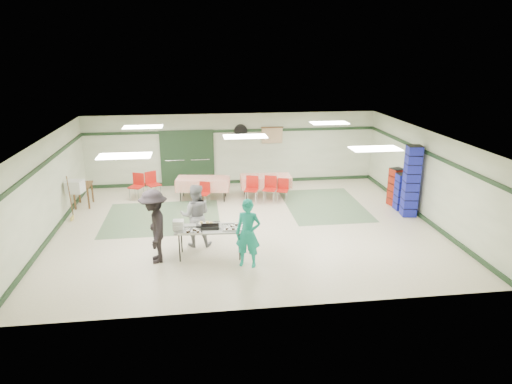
{
  "coord_description": "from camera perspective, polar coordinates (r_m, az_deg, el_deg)",
  "views": [
    {
      "loc": [
        -1.32,
        -12.52,
        5.07
      ],
      "look_at": [
        0.27,
        -0.3,
        1.14
      ],
      "focal_mm": 32.0,
      "sensor_mm": 36.0,
      "label": 1
    }
  ],
  "objects": [
    {
      "name": "trim_back",
      "position": [
        17.3,
        -2.94,
        7.63
      ],
      "size": [
        11.0,
        0.06,
        0.1
      ],
      "primitive_type": "cube",
      "color": "#1C331C",
      "rests_on": "wall_back"
    },
    {
      "name": "office_printer",
      "position": [
        15.19,
        -21.69,
        0.63
      ],
      "size": [
        0.55,
        0.51,
        0.38
      ],
      "primitive_type": "cube",
      "rotation": [
        0.0,
        0.0,
        -0.18
      ],
      "color": "beige",
      "rests_on": "printer_table"
    },
    {
      "name": "double_door_left",
      "position": [
        17.45,
        -10.11,
        4.11
      ],
      "size": [
        0.9,
        0.06,
        2.1
      ],
      "primitive_type": "cube",
      "color": "#9A9C9A",
      "rests_on": "floor"
    },
    {
      "name": "green_patch_a",
      "position": [
        14.48,
        -11.61,
        -3.15
      ],
      "size": [
        3.5,
        3.0,
        0.01
      ],
      "primitive_type": "cube",
      "color": "#5F7958",
      "rests_on": "floor"
    },
    {
      "name": "trim_right",
      "position": [
        14.56,
        20.67,
        4.59
      ],
      "size": [
        0.06,
        9.0,
        0.1
      ],
      "primitive_type": "cube",
      "rotation": [
        0.0,
        0.0,
        1.57
      ],
      "color": "#1C331C",
      "rests_on": "wall_back"
    },
    {
      "name": "dining_table_a",
      "position": [
        16.02,
        1.24,
        1.38
      ],
      "size": [
        1.76,
        0.82,
        0.77
      ],
      "rotation": [
        0.0,
        0.0,
        -0.03
      ],
      "color": "red",
      "rests_on": "floor"
    },
    {
      "name": "floor",
      "position": [
        13.57,
        -1.28,
        -4.24
      ],
      "size": [
        11.0,
        11.0,
        0.0
      ],
      "primitive_type": "plane",
      "color": "beige",
      "rests_on": "ground"
    },
    {
      "name": "double_door_right",
      "position": [
        17.43,
        -6.99,
        4.24
      ],
      "size": [
        0.9,
        0.06,
        2.1
      ],
      "primitive_type": "cube",
      "color": "#9A9C9A",
      "rests_on": "floor"
    },
    {
      "name": "chair_loose_a",
      "position": [
        16.39,
        -12.85,
        1.27
      ],
      "size": [
        0.58,
        0.58,
        0.91
      ],
      "rotation": [
        0.0,
        0.0,
        0.57
      ],
      "color": "red",
      "rests_on": "floor"
    },
    {
      "name": "wall_fan",
      "position": [
        17.3,
        -1.93,
        7.64
      ],
      "size": [
        0.5,
        0.1,
        0.5
      ],
      "primitive_type": "cylinder",
      "rotation": [
        1.57,
        0.0,
        0.0
      ],
      "color": "black",
      "rests_on": "wall_back"
    },
    {
      "name": "green_patch_b",
      "position": [
        15.47,
        8.48,
        -1.62
      ],
      "size": [
        2.5,
        3.5,
        0.01
      ],
      "primitive_type": "cube",
      "color": "#5F7958",
      "rests_on": "floor"
    },
    {
      "name": "chair_d",
      "position": [
        15.32,
        -6.5,
        0.12
      ],
      "size": [
        0.48,
        0.48,
        0.77
      ],
      "rotation": [
        0.0,
        0.0,
        -0.43
      ],
      "color": "red",
      "rests_on": "floor"
    },
    {
      "name": "trim_left",
      "position": [
        13.53,
        -25.08,
        3.12
      ],
      "size": [
        0.06,
        9.0,
        0.1
      ],
      "primitive_type": "cube",
      "rotation": [
        0.0,
        0.0,
        1.57
      ],
      "color": "#1C331C",
      "rests_on": "wall_back"
    },
    {
      "name": "crate_stack_blue_b",
      "position": [
        15.44,
        17.74,
        0.02
      ],
      "size": [
        0.37,
        0.37,
        1.2
      ],
      "primitive_type": "cube",
      "rotation": [
        0.0,
        0.0,
        -0.01
      ],
      "color": "#1A21A1",
      "rests_on": "floor"
    },
    {
      "name": "wall_left",
      "position": [
        13.71,
        -24.83,
        0.28
      ],
      "size": [
        0.0,
        9.0,
        9.0
      ],
      "primitive_type": "plane",
      "rotation": [
        1.57,
        0.0,
        1.57
      ],
      "color": "beige",
      "rests_on": "floor"
    },
    {
      "name": "ceiling",
      "position": [
        12.81,
        -1.36,
        7.04
      ],
      "size": [
        11.0,
        11.0,
        0.0
      ],
      "primitive_type": "plane",
      "rotation": [
        3.14,
        0.0,
        0.0
      ],
      "color": "silver",
      "rests_on": "wall_back"
    },
    {
      "name": "printer_table",
      "position": [
        16.1,
        -20.84,
        0.52
      ],
      "size": [
        0.56,
        0.84,
        0.74
      ],
      "rotation": [
        0.0,
        0.0,
        0.02
      ],
      "color": "brown",
      "rests_on": "floor"
    },
    {
      "name": "sheet_tray_mid",
      "position": [
        11.58,
        -5.97,
        -4.19
      ],
      "size": [
        0.64,
        0.5,
        0.02
      ],
      "primitive_type": "cube",
      "rotation": [
        0.0,
        0.0,
        -0.06
      ],
      "color": "silver",
      "rests_on": "serving_table"
    },
    {
      "name": "chair_a",
      "position": [
        15.49,
        1.77,
        0.74
      ],
      "size": [
        0.53,
        0.53,
        0.9
      ],
      "rotation": [
        0.0,
        0.0,
        -0.35
      ],
      "color": "red",
      "rests_on": "floor"
    },
    {
      "name": "baseboard_back",
      "position": [
        17.76,
        -2.84,
        1.3
      ],
      "size": [
        11.0,
        0.06,
        0.12
      ],
      "primitive_type": "cube",
      "color": "#1C331C",
      "rests_on": "floor"
    },
    {
      "name": "foam_box_stack",
      "position": [
        11.42,
        -9.69,
        -4.07
      ],
      "size": [
        0.28,
        0.26,
        0.24
      ],
      "primitive_type": "cube",
      "rotation": [
        0.0,
        0.0,
        -0.06
      ],
      "color": "white",
      "rests_on": "serving_table"
    },
    {
      "name": "chair_b",
      "position": [
        15.41,
        -0.53,
        0.69
      ],
      "size": [
        0.53,
        0.53,
        0.91
      ],
      "rotation": [
        0.0,
        0.0,
        -0.29
      ],
      "color": "red",
      "rests_on": "floor"
    },
    {
      "name": "scroll_banner",
      "position": [
        17.49,
        2.02,
        7.09
      ],
      "size": [
        0.8,
        0.02,
        0.6
      ],
      "primitive_type": "cube",
      "color": "#D7B686",
      "rests_on": "wall_back"
    },
    {
      "name": "sheet_tray_right",
      "position": [
        11.4,
        -2.69,
        -4.47
      ],
      "size": [
        0.63,
        0.5,
        0.02
      ],
      "primitive_type": "cube",
      "rotation": [
        0.0,
        0.0,
        -0.06
      ],
      "color": "silver",
      "rests_on": "serving_table"
    },
    {
      "name": "baseboard_right",
      "position": [
        15.1,
        19.86,
        -2.77
      ],
      "size": [
        0.06,
        9.0,
        0.12
      ],
      "primitive_type": "cube",
      "rotation": [
        0.0,
        0.0,
        1.57
      ],
      "color": "#1C331C",
      "rests_on": "floor"
    },
    {
      "name": "baking_pan",
      "position": [
        11.42,
        -5.77,
        -4.34
      ],
      "size": [
        0.47,
        0.31,
        0.08
      ],
      "primitive_type": "cube",
      "rotation": [
        0.0,
        0.0,
        -0.06
      ],
      "color": "black",
      "rests_on": "serving_table"
    },
    {
      "name": "serving_table",
      "position": [
        11.47,
        -5.81,
        -4.72
      ],
      "size": [
        1.75,
        0.8,
        0.76
      ],
      "rotation": [
        0.0,
        0.0,
        -0.06
      ],
      "color": "#B2B2AD",
      "rests_on": "floor"
    },
    {
      "name": "chair_c",
      "position": [
        15.58,
        3.39,
        0.55
      ],
      "size": [
        0.47,
        0.47,
        0.79
      ],
      "rotation": [
        0.0,
        0.0,
        -0.35
      ],
      "color": "red",
      "rests_on": "floor"
    },
    {
      "name": "wall_right",
      "position": [
        14.73,
        20.48,
        1.94
      ],
      "size": [
        0.0,
        9.0,
        9.0
      ],
      "primitive_type": "plane",
      "rotation": [
        1.57,
        0.0,
        -1.57
      ],
      "color": "beige",
      "rests_on": "floor"
    },
    {
      "name": "baseboard_left",
      "position": [
        14.11,
        -24.04,
        -4.72
      ],
      "size": [
        0.06,
        9.0,
        0.12
      ],
      "primitive_type": "cube",
      "rotation": [
        0.0,
        0.0,
        1.57
      ],
      "color": "#1C331C",
      "rests_on": "floor"
    },
    {
      "name": "sheet_tray_left",
      "position": [
        11.31,
        -8.19,
        -4.83
      ],
      "size": [
        0.62,
        0.48,
        0.02
      ],
      "primitive_type": "cube",
      "rotation": [
        0.0,
        0.0,
        -0.06
      ],
      "color": "silver",
      "rests_on": "serving_table"
    },
    {
      "name": "volunteer_teal",
      "position": [
        10.88,
        -1.0,
        -5.19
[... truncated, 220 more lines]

